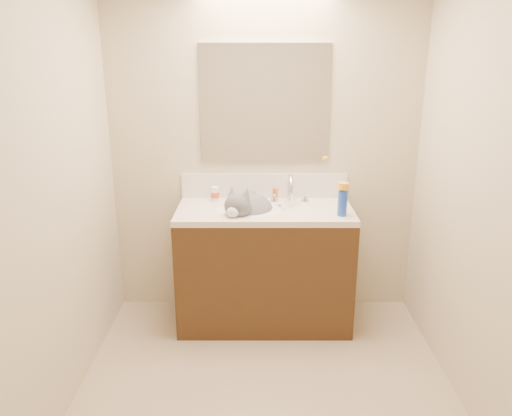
{
  "coord_description": "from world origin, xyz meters",
  "views": [
    {
      "loc": [
        -0.06,
        -2.26,
        1.9
      ],
      "look_at": [
        -0.06,
        0.92,
        0.88
      ],
      "focal_mm": 35.0,
      "sensor_mm": 36.0,
      "label": 1
    }
  ],
  "objects_px": {
    "vanity_cabinet": "(264,269)",
    "basin": "(247,220)",
    "pill_bottle": "(215,194)",
    "faucet": "(290,191)",
    "amber_bottle": "(275,194)",
    "cat": "(247,211)",
    "silver_jar": "(252,195)",
    "spray_can": "(342,203)"
  },
  "relations": [
    {
      "from": "cat",
      "to": "silver_jar",
      "type": "xyz_separation_m",
      "value": [
        0.03,
        0.22,
        0.04
      ]
    },
    {
      "from": "pill_bottle",
      "to": "spray_can",
      "type": "bearing_deg",
      "value": -21.08
    },
    {
      "from": "basin",
      "to": "pill_bottle",
      "type": "relative_size",
      "value": 4.39
    },
    {
      "from": "pill_bottle",
      "to": "silver_jar",
      "type": "bearing_deg",
      "value": 7.58
    },
    {
      "from": "spray_can",
      "to": "faucet",
      "type": "bearing_deg",
      "value": 138.57
    },
    {
      "from": "vanity_cabinet",
      "to": "basin",
      "type": "relative_size",
      "value": 2.67
    },
    {
      "from": "basin",
      "to": "vanity_cabinet",
      "type": "bearing_deg",
      "value": 14.04
    },
    {
      "from": "faucet",
      "to": "silver_jar",
      "type": "xyz_separation_m",
      "value": [
        -0.27,
        0.08,
        -0.06
      ]
    },
    {
      "from": "faucet",
      "to": "amber_bottle",
      "type": "height_order",
      "value": "faucet"
    },
    {
      "from": "vanity_cabinet",
      "to": "faucet",
      "type": "distance_m",
      "value": 0.58
    },
    {
      "from": "basin",
      "to": "pill_bottle",
      "type": "xyz_separation_m",
      "value": [
        -0.23,
        0.21,
        0.12
      ]
    },
    {
      "from": "pill_bottle",
      "to": "spray_can",
      "type": "relative_size",
      "value": 0.62
    },
    {
      "from": "cat",
      "to": "pill_bottle",
      "type": "xyz_separation_m",
      "value": [
        -0.23,
        0.19,
        0.07
      ]
    },
    {
      "from": "pill_bottle",
      "to": "basin",
      "type": "bearing_deg",
      "value": -42.37
    },
    {
      "from": "vanity_cabinet",
      "to": "pill_bottle",
      "type": "distance_m",
      "value": 0.64
    },
    {
      "from": "basin",
      "to": "silver_jar",
      "type": "distance_m",
      "value": 0.27
    },
    {
      "from": "basin",
      "to": "cat",
      "type": "xyz_separation_m",
      "value": [
        0.0,
        0.03,
        0.06
      ]
    },
    {
      "from": "silver_jar",
      "to": "spray_can",
      "type": "height_order",
      "value": "spray_can"
    },
    {
      "from": "vanity_cabinet",
      "to": "basin",
      "type": "bearing_deg",
      "value": -165.96
    },
    {
      "from": "faucet",
      "to": "cat",
      "type": "bearing_deg",
      "value": -154.86
    },
    {
      "from": "cat",
      "to": "silver_jar",
      "type": "distance_m",
      "value": 0.23
    },
    {
      "from": "cat",
      "to": "spray_can",
      "type": "height_order",
      "value": "cat"
    },
    {
      "from": "silver_jar",
      "to": "cat",
      "type": "bearing_deg",
      "value": -98.36
    },
    {
      "from": "faucet",
      "to": "pill_bottle",
      "type": "xyz_separation_m",
      "value": [
        -0.53,
        0.05,
        -0.03
      ]
    },
    {
      "from": "basin",
      "to": "spray_can",
      "type": "bearing_deg",
      "value": -10.63
    },
    {
      "from": "faucet",
      "to": "amber_bottle",
      "type": "bearing_deg",
      "value": 151.57
    },
    {
      "from": "cat",
      "to": "spray_can",
      "type": "distance_m",
      "value": 0.65
    },
    {
      "from": "amber_bottle",
      "to": "vanity_cabinet",
      "type": "bearing_deg",
      "value": -111.86
    },
    {
      "from": "pill_bottle",
      "to": "silver_jar",
      "type": "distance_m",
      "value": 0.27
    },
    {
      "from": "vanity_cabinet",
      "to": "faucet",
      "type": "height_order",
      "value": "faucet"
    },
    {
      "from": "basin",
      "to": "silver_jar",
      "type": "bearing_deg",
      "value": 82.45
    },
    {
      "from": "silver_jar",
      "to": "amber_bottle",
      "type": "distance_m",
      "value": 0.17
    },
    {
      "from": "basin",
      "to": "faucet",
      "type": "distance_m",
      "value": 0.38
    },
    {
      "from": "vanity_cabinet",
      "to": "silver_jar",
      "type": "xyz_separation_m",
      "value": [
        -0.09,
        0.22,
        0.48
      ]
    },
    {
      "from": "amber_bottle",
      "to": "pill_bottle",
      "type": "bearing_deg",
      "value": -178.67
    },
    {
      "from": "faucet",
      "to": "silver_jar",
      "type": "bearing_deg",
      "value": 163.13
    },
    {
      "from": "vanity_cabinet",
      "to": "basin",
      "type": "distance_m",
      "value": 0.4
    },
    {
      "from": "cat",
      "to": "silver_jar",
      "type": "relative_size",
      "value": 8.77
    },
    {
      "from": "amber_bottle",
      "to": "spray_can",
      "type": "height_order",
      "value": "spray_can"
    },
    {
      "from": "cat",
      "to": "amber_bottle",
      "type": "height_order",
      "value": "cat"
    },
    {
      "from": "cat",
      "to": "basin",
      "type": "bearing_deg",
      "value": -65.92
    },
    {
      "from": "spray_can",
      "to": "basin",
      "type": "bearing_deg",
      "value": 169.37
    }
  ]
}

